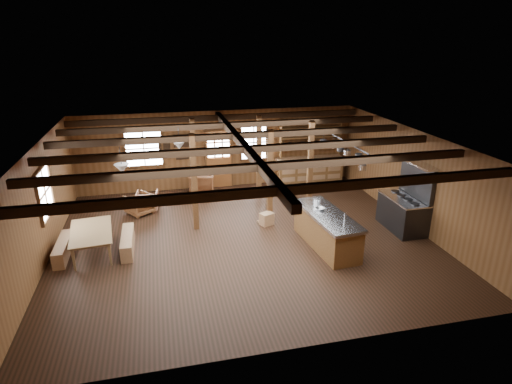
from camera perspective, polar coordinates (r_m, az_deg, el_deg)
room at (r=11.32m, az=-1.73°, el=0.06°), size 10.04×9.04×2.84m
ceiling_joists at (r=11.11m, az=-1.99°, el=6.58°), size 9.80×8.82×0.18m
timber_posts at (r=13.35m, az=-1.32°, el=3.26°), size 3.95×2.35×2.80m
back_door at (r=15.65m, az=-4.96°, el=3.79°), size 1.02×0.08×2.15m
window_back_left at (r=15.34m, az=-14.74°, el=5.64°), size 1.32×0.06×1.32m
window_back_right at (r=15.70m, az=-0.31°, el=6.64°), size 1.02×0.06×1.32m
window_left at (r=11.89m, az=-26.40°, el=-0.10°), size 0.14×1.24×1.32m
notice_boards at (r=15.33m, az=-10.62°, el=6.10°), size 1.08×0.03×0.90m
back_counter at (r=16.31m, az=7.12°, el=3.36°), size 2.55×0.60×2.45m
pendant_lamps at (r=11.82m, az=-13.55°, el=4.72°), size 1.86×2.36×0.66m
pot_rack at (r=12.33m, az=11.32°, el=5.63°), size 0.33×3.00×0.45m
kitchen_island at (r=11.45m, az=9.39°, el=-4.98°), size 1.11×2.57×1.20m
step_stool at (r=12.66m, az=1.44°, el=-3.60°), size 0.50×0.44×0.37m
commercial_range at (r=12.96m, az=19.23°, el=-1.99°), size 0.84×1.63×2.02m
dining_table at (r=11.79m, az=-20.81°, el=-6.22°), size 1.18×1.89×0.63m
bench_wall at (r=11.98m, az=-24.31°, el=-6.91°), size 0.28×1.49×0.41m
bench_aisle at (r=11.74m, az=-16.74°, el=-6.41°), size 0.29×1.54×0.42m
armchair_a at (r=13.84m, az=-15.32°, el=-1.57°), size 0.98×0.99×0.65m
armchair_b at (r=15.11m, az=-7.25°, el=1.11°), size 0.92×0.94×0.77m
armchair_c at (r=14.09m, az=-14.29°, el=-1.14°), size 0.74×0.75×0.62m
counter_pot at (r=11.82m, az=8.30°, el=-1.21°), size 0.28×0.28×0.17m
bowl at (r=11.45m, az=8.54°, el=-2.24°), size 0.32×0.32×0.06m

